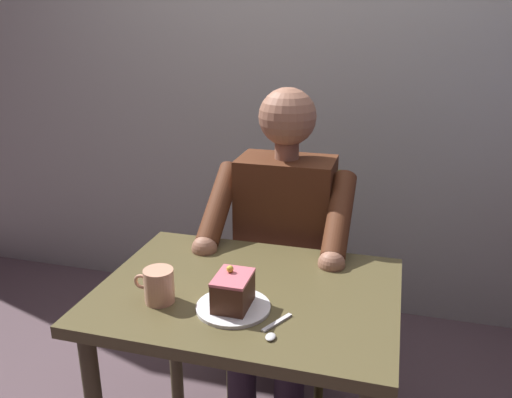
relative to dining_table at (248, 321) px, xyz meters
The scene contains 8 objects.
cafe_rear_panel 1.57m from the dining_table, 90.00° to the right, with size 6.40×0.12×3.00m, color #A6A9A1.
dining_table is the anchor object (origin of this frame).
chair 0.62m from the dining_table, 90.00° to the right, with size 0.42×0.42×0.92m.
seated_person 0.44m from the dining_table, 90.00° to the right, with size 0.53×0.58×1.27m.
dessert_plate 0.17m from the dining_table, 86.64° to the left, with size 0.21×0.21×0.01m, color white.
cake_slice 0.20m from the dining_table, 86.59° to the left, with size 0.09×0.13×0.11m.
coffee_cup 0.31m from the dining_table, 31.28° to the left, with size 0.12×0.09×0.10m.
dessert_spoon 0.26m from the dining_table, 123.14° to the left, with size 0.06×0.14×0.01m.
Camera 1 is at (-0.39, 1.31, 1.51)m, focal length 36.35 mm.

